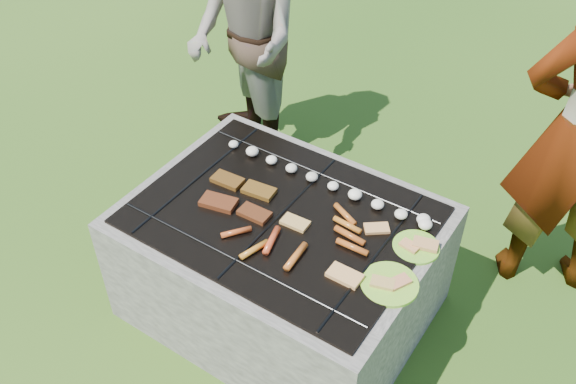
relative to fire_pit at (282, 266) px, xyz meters
name	(u,v)px	position (x,y,z in m)	size (l,w,h in m)	color
lawn	(282,305)	(0.00, 0.00, -0.28)	(60.00, 60.00, 0.00)	#204912
fire_pit	(282,266)	(0.00, 0.00, 0.00)	(1.30, 1.00, 0.62)	gray
mushrooms	(337,187)	(0.12, 0.26, 0.35)	(1.05, 0.08, 0.04)	beige
pork_slabs	(238,196)	(-0.22, -0.02, 0.34)	(0.37, 0.27, 0.02)	#905C1A
sausages	(307,238)	(0.18, -0.07, 0.34)	(0.56, 0.49, 0.03)	#BF611F
bread_on_grate	(336,248)	(0.30, -0.05, 0.34)	(0.45, 0.39, 0.02)	tan
plate_far	(417,246)	(0.56, 0.15, 0.33)	(0.25, 0.25, 0.03)	#C7E737
plate_near	(389,284)	(0.56, -0.09, 0.33)	(0.29, 0.29, 0.03)	#D6F33A
bystander	(243,40)	(-0.88, 0.91, 0.49)	(0.75, 0.58, 1.54)	#A19486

